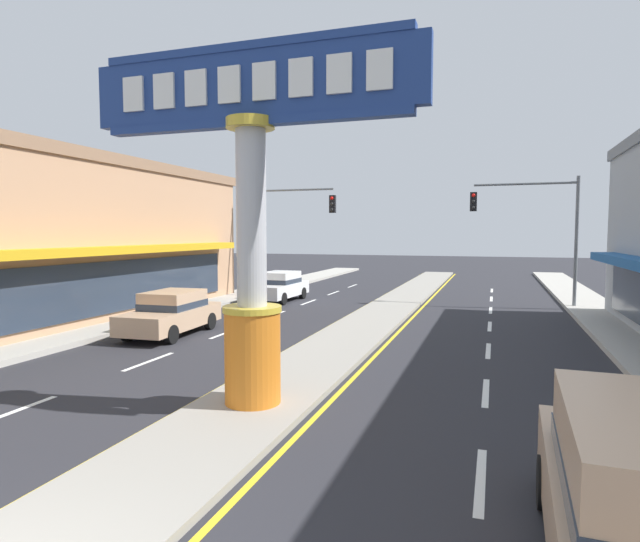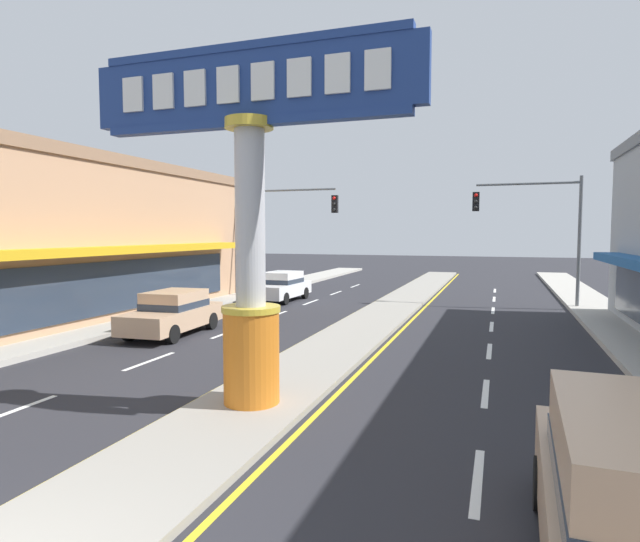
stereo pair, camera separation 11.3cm
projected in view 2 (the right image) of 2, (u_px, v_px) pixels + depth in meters
name	position (u px, v px, depth m)	size (l,w,h in m)	color
median_strip	(377.00, 319.00, 21.49)	(2.36, 52.00, 0.14)	gray
sidewalk_left	(162.00, 314.00, 22.50)	(2.35, 60.00, 0.18)	#ADA89E
sidewalk_right	(638.00, 343.00, 16.70)	(2.35, 60.00, 0.18)	#ADA89E
lane_markings	(369.00, 326.00, 20.22)	(9.10, 52.00, 0.01)	silver
district_sign	(250.00, 211.00, 10.39)	(6.99, 1.18, 7.11)	orange
traffic_light_left_side	(286.00, 221.00, 28.64)	(4.86, 0.46, 6.20)	slate
traffic_light_right_side	(539.00, 219.00, 24.65)	(4.86, 0.46, 6.20)	slate
sedan_near_right_lane	(173.00, 312.00, 18.46)	(2.01, 4.39, 1.53)	tan
sedan_near_left_lane	(282.00, 286.00, 27.60)	(1.91, 4.34, 1.53)	white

